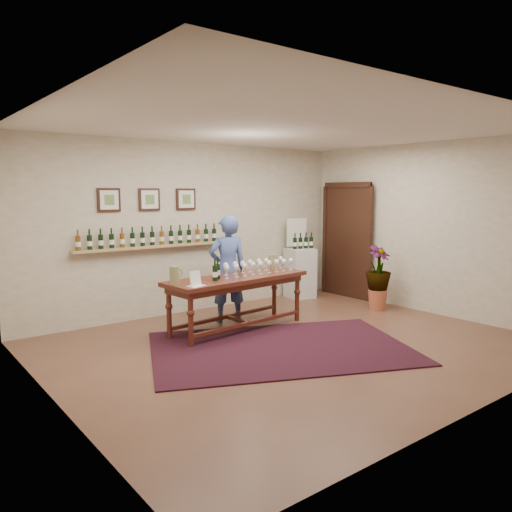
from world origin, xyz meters
TOP-DOWN VIEW (x-y plane):
  - ground at (0.00, 0.00)m, footprint 6.00×6.00m
  - room_shell at (2.11, 1.86)m, footprint 6.00×6.00m
  - rug at (-0.22, -0.00)m, footprint 3.85×3.31m
  - tasting_table at (-0.13, 1.08)m, footprint 2.27×0.90m
  - table_glasses at (0.27, 1.15)m, footprint 1.44×0.36m
  - table_bottles at (-0.53, 1.01)m, footprint 0.33×0.23m
  - pitcher_left at (-1.14, 1.09)m, footprint 0.16×0.16m
  - pitcher_right at (0.72, 1.30)m, footprint 0.15×0.15m
  - menu_card at (-0.99, 0.81)m, footprint 0.25×0.21m
  - display_pedestal at (2.11, 2.16)m, footprint 0.55×0.55m
  - pedestal_bottles at (2.15, 2.11)m, footprint 0.29×0.13m
  - info_sign at (2.15, 2.30)m, footprint 0.42×0.11m
  - potted_plant at (2.47, 0.60)m, footprint 0.54×0.54m
  - person at (0.03, 1.55)m, footprint 0.69×0.55m

SIDE VIEW (x-z plane):
  - ground at x=0.00m, z-range 0.00..0.00m
  - rug at x=-0.22m, z-range 0.00..0.02m
  - display_pedestal at x=2.11m, z-range 0.00..0.94m
  - potted_plant at x=2.47m, z-range 0.08..1.03m
  - tasting_table at x=-0.13m, z-range 0.28..1.06m
  - person at x=0.03m, z-range 0.00..1.65m
  - menu_card at x=-0.99m, z-range 0.79..0.98m
  - table_glasses at x=0.27m, z-range 0.79..0.98m
  - pitcher_right at x=0.72m, z-range 0.79..1.01m
  - pitcher_left at x=-1.14m, z-range 0.79..1.03m
  - table_bottles at x=-0.53m, z-range 0.79..1.12m
  - pedestal_bottles at x=2.15m, z-range 0.94..1.22m
  - room_shell at x=2.11m, z-range -1.88..4.12m
  - info_sign at x=2.15m, z-range 0.94..1.52m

